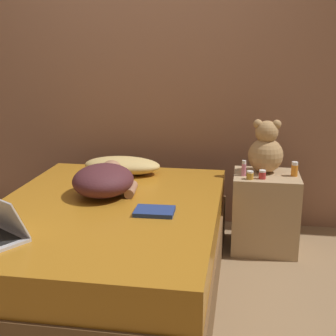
% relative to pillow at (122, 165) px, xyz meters
% --- Properties ---
extents(ground_plane, '(12.00, 12.00, 0.00)m').
position_rel_pillow_xyz_m(ground_plane, '(0.08, -0.69, -0.57)').
color(ground_plane, '#937551').
extents(wall_back, '(8.00, 0.06, 2.60)m').
position_rel_pillow_xyz_m(wall_back, '(0.08, 0.51, 0.73)').
color(wall_back, '#996B51').
rests_on(wall_back, ground_plane).
extents(bed, '(1.34, 1.84, 0.51)m').
position_rel_pillow_xyz_m(bed, '(0.08, -0.69, -0.32)').
color(bed, brown).
rests_on(bed, ground_plane).
extents(nightstand, '(0.45, 0.42, 0.55)m').
position_rel_pillow_xyz_m(nightstand, '(1.04, 0.01, -0.30)').
color(nightstand, tan).
rests_on(nightstand, ground_plane).
extents(pillow, '(0.56, 0.29, 0.12)m').
position_rel_pillow_xyz_m(pillow, '(0.00, 0.00, 0.00)').
color(pillow, tan).
rests_on(pillow, bed).
extents(person_lying, '(0.42, 0.61, 0.19)m').
position_rel_pillow_xyz_m(person_lying, '(0.01, -0.47, 0.03)').
color(person_lying, '#4C2328').
rests_on(person_lying, bed).
extents(teddy_bear, '(0.24, 0.24, 0.38)m').
position_rel_pillow_xyz_m(teddy_bear, '(1.02, 0.07, 0.14)').
color(teddy_bear, tan).
rests_on(teddy_bear, nightstand).
extents(bottle_pink, '(0.03, 0.03, 0.11)m').
position_rel_pillow_xyz_m(bottle_pink, '(0.87, -0.05, 0.03)').
color(bottle_pink, pink).
rests_on(bottle_pink, nightstand).
extents(bottle_red, '(0.05, 0.05, 0.06)m').
position_rel_pillow_xyz_m(bottle_red, '(1.00, -0.10, 0.01)').
color(bottle_red, '#B72D2D').
rests_on(bottle_red, nightstand).
extents(bottle_amber, '(0.05, 0.05, 0.06)m').
position_rel_pillow_xyz_m(bottle_amber, '(0.92, -0.13, 0.00)').
color(bottle_amber, gold).
rests_on(bottle_amber, nightstand).
extents(bottle_orange, '(0.05, 0.05, 0.10)m').
position_rel_pillow_xyz_m(bottle_orange, '(1.22, -0.00, 0.03)').
color(bottle_orange, orange).
rests_on(bottle_orange, nightstand).
extents(book, '(0.22, 0.17, 0.02)m').
position_rel_pillow_xyz_m(book, '(0.39, -0.78, -0.05)').
color(book, navy).
rests_on(book, bed).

